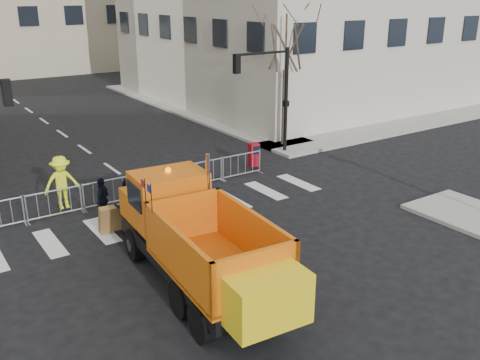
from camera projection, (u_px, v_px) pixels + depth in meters
ground at (260, 272)px, 16.08m from camera, size 120.00×120.00×0.00m
sidewalk_back at (142, 188)px, 22.71m from camera, size 64.00×5.00×0.15m
traffic_light_right at (286, 102)px, 27.09m from camera, size 0.18×0.18×5.40m
crowd_barriers at (134, 187)px, 21.45m from camera, size 12.60×0.60×1.10m
street_tree at (285, 77)px, 27.89m from camera, size 3.00×3.00×7.50m
plow_truck at (198, 239)px, 14.65m from camera, size 3.23×9.21×3.52m
cop_a at (133, 199)px, 19.33m from camera, size 0.66×0.45×1.75m
cop_b at (128, 207)px, 18.23m from camera, size 1.24×1.15×2.03m
cop_c at (103, 199)px, 19.45m from camera, size 0.94×1.00×1.66m
worker at (62, 182)px, 20.12m from camera, size 1.35×0.80×2.06m
newspaper_box at (254, 155)px, 25.21m from camera, size 0.50×0.46×1.10m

